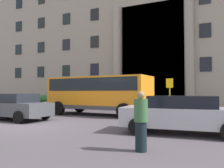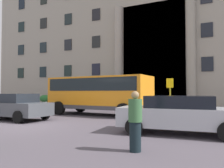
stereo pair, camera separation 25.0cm
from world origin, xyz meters
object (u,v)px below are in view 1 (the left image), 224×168
at_px(parked_coupe_end, 14,106).
at_px(parked_hatchback_near, 182,114).
at_px(hedge_planter_east, 147,102).
at_px(bus_stop_sign, 170,92).
at_px(hedge_planter_entrance_right, 93,101).
at_px(pedestrian_woman_dark_dress, 141,121).
at_px(motorcycle_far_end, 150,114).
at_px(motorcycle_near_kerb, 36,109).
at_px(orange_minibus, 99,92).
at_px(hedge_planter_far_east, 43,101).

bearing_deg(parked_coupe_end, parked_hatchback_near, 0.15).
bearing_deg(hedge_planter_east, bus_stop_sign, -55.49).
relative_size(hedge_planter_east, hedge_planter_entrance_right, 0.81).
relative_size(parked_hatchback_near, pedestrian_woman_dark_dress, 2.88).
bearing_deg(motorcycle_far_end, motorcycle_near_kerb, 164.39).
relative_size(bus_stop_sign, pedestrian_woman_dark_dress, 1.54).
distance_m(parked_hatchback_near, pedestrian_woman_dark_dress, 3.12).
bearing_deg(pedestrian_woman_dark_dress, orange_minibus, 38.07).
bearing_deg(motorcycle_far_end, parked_hatchback_near, -64.76).
bearing_deg(hedge_planter_far_east, bus_stop_sign, -14.35).
height_order(parked_coupe_end, parked_hatchback_near, parked_coupe_end).
distance_m(hedge_planter_east, parked_coupe_end, 10.69).
relative_size(orange_minibus, pedestrian_woman_dark_dress, 4.54).
bearing_deg(bus_stop_sign, orange_minibus, -161.56).
xyz_separation_m(orange_minibus, hedge_planter_far_east, (-8.95, 4.89, -0.94)).
distance_m(parked_coupe_end, parked_hatchback_near, 8.98).
xyz_separation_m(orange_minibus, hedge_planter_east, (1.84, 5.22, -0.82)).
relative_size(parked_coupe_end, motorcycle_near_kerb, 2.25).
bearing_deg(motorcycle_near_kerb, orange_minibus, 36.99).
relative_size(hedge_planter_entrance_right, pedestrian_woman_dark_dress, 1.24).
xyz_separation_m(parked_coupe_end, pedestrian_woman_dark_dress, (8.31, -3.46, 0.04)).
relative_size(motorcycle_near_kerb, motorcycle_far_end, 1.03).
distance_m(hedge_planter_far_east, hedge_planter_entrance_right, 5.94).
height_order(parked_coupe_end, motorcycle_far_end, parked_coupe_end).
bearing_deg(motorcycle_far_end, hedge_planter_entrance_right, 121.35).
xyz_separation_m(hedge_planter_entrance_right, parked_coupe_end, (-0.04, -9.03, 0.02)).
distance_m(orange_minibus, motorcycle_near_kerb, 4.16).
bearing_deg(hedge_planter_entrance_right, pedestrian_woman_dark_dress, -56.49).
bearing_deg(hedge_planter_entrance_right, bus_stop_sign, -23.78).
xyz_separation_m(hedge_planter_far_east, parked_hatchback_near, (14.86, -9.58, 0.14)).
height_order(orange_minibus, hedge_planter_far_east, orange_minibus).
bearing_deg(pedestrian_woman_dark_dress, parked_coupe_end, 71.30).
distance_m(hedge_planter_far_east, motorcycle_far_end, 14.97).
bearing_deg(hedge_planter_east, parked_hatchback_near, -67.65).
distance_m(hedge_planter_east, pedestrian_woman_dark_dress, 13.40).
xyz_separation_m(hedge_planter_far_east, parked_coupe_end, (5.89, -9.17, 0.15)).
bearing_deg(bus_stop_sign, parked_hatchback_near, -76.35).
xyz_separation_m(hedge_planter_east, parked_hatchback_near, (4.07, -9.91, 0.02)).
height_order(orange_minibus, hedge_planter_entrance_right, orange_minibus).
relative_size(orange_minibus, motorcycle_near_kerb, 3.64).
bearing_deg(hedge_planter_entrance_right, motorcycle_near_kerb, -93.27).
relative_size(hedge_planter_east, motorcycle_far_end, 0.83).
height_order(hedge_planter_east, motorcycle_far_end, hedge_planter_east).
xyz_separation_m(parked_coupe_end, parked_hatchback_near, (8.97, -0.41, -0.01)).
xyz_separation_m(hedge_planter_far_east, hedge_planter_entrance_right, (5.93, -0.15, 0.13)).
distance_m(orange_minibus, motorcycle_far_end, 4.89).
bearing_deg(orange_minibus, motorcycle_far_end, -26.51).
bearing_deg(orange_minibus, hedge_planter_east, 74.62).
bearing_deg(hedge_planter_far_east, orange_minibus, -28.67).
height_order(bus_stop_sign, hedge_planter_entrance_right, bus_stop_sign).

